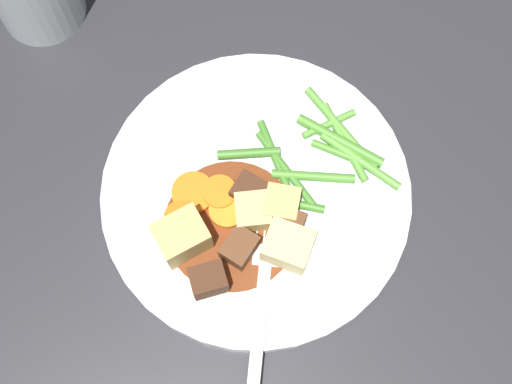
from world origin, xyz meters
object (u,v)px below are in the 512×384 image
object	(u,v)px
carrot_slice_3	(230,214)
potato_chunk_2	(182,236)
potato_chunk_3	(288,246)
meat_chunk_1	(240,248)
carrot_slice_2	(193,193)
potato_chunk_1	(282,205)
carrot_slice_1	(182,219)
fork	(262,293)
meat_chunk_2	(249,191)
meat_chunk_3	(208,280)
dinner_plate	(256,195)
meat_chunk_0	(288,229)
carrot_slice_0	(220,193)
potato_chunk_0	(253,212)

from	to	relation	value
carrot_slice_3	potato_chunk_2	size ratio (longest dim) A/B	0.78
potato_chunk_3	meat_chunk_1	distance (m)	0.04
carrot_slice_2	potato_chunk_1	world-z (taller)	potato_chunk_1
carrot_slice_1	fork	bearing A→B (deg)	101.31
meat_chunk_2	fork	bearing A→B (deg)	60.79
carrot_slice_3	meat_chunk_3	size ratio (longest dim) A/B	1.09
carrot_slice_3	meat_chunk_1	world-z (taller)	meat_chunk_1
dinner_plate	carrot_slice_2	distance (m)	0.05
dinner_plate	carrot_slice_3	distance (m)	0.03
meat_chunk_0	meat_chunk_2	xyz separation A→B (m)	(0.01, -0.04, -0.00)
meat_chunk_0	carrot_slice_3	bearing A→B (deg)	-53.81
carrot_slice_0	meat_chunk_3	bearing A→B (deg)	47.74
carrot_slice_0	meat_chunk_2	size ratio (longest dim) A/B	1.10
potato_chunk_2	meat_chunk_0	bearing A→B (deg)	148.86
carrot_slice_3	potato_chunk_2	bearing A→B (deg)	-5.26
dinner_plate	potato_chunk_3	distance (m)	0.06
dinner_plate	fork	size ratio (longest dim) A/B	1.87
carrot_slice_0	potato_chunk_1	size ratio (longest dim) A/B	1.04
meat_chunk_3	fork	size ratio (longest dim) A/B	0.20
potato_chunk_2	meat_chunk_0	world-z (taller)	potato_chunk_2
carrot_slice_0	potato_chunk_0	world-z (taller)	potato_chunk_0
carrot_slice_2	fork	world-z (taller)	carrot_slice_2
carrot_slice_3	meat_chunk_2	xyz separation A→B (m)	(-0.02, -0.00, 0.01)
potato_chunk_1	potato_chunk_2	distance (m)	0.08
potato_chunk_1	meat_chunk_3	distance (m)	0.08
dinner_plate	potato_chunk_2	size ratio (longest dim) A/B	6.67
carrot_slice_1	meat_chunk_2	size ratio (longest dim) A/B	1.08
potato_chunk_3	potato_chunk_2	bearing A→B (deg)	-41.49
carrot_slice_2	potato_chunk_0	bearing A→B (deg)	123.12
potato_chunk_0	meat_chunk_3	world-z (taller)	meat_chunk_3
carrot_slice_3	meat_chunk_0	xyz separation A→B (m)	(-0.03, 0.04, 0.01)
carrot_slice_0	potato_chunk_0	bearing A→B (deg)	110.52
carrot_slice_2	dinner_plate	bearing A→B (deg)	146.09
carrot_slice_3	fork	bearing A→B (deg)	75.90
meat_chunk_1	meat_chunk_3	world-z (taller)	meat_chunk_3
carrot_slice_1	potato_chunk_3	bearing A→B (deg)	127.26
meat_chunk_1	meat_chunk_2	xyz separation A→B (m)	(-0.03, -0.03, -0.00)
carrot_slice_3	meat_chunk_0	world-z (taller)	meat_chunk_0
carrot_slice_3	meat_chunk_2	world-z (taller)	meat_chunk_2
meat_chunk_1	meat_chunk_3	size ratio (longest dim) A/B	1.01
potato_chunk_2	meat_chunk_1	bearing A→B (deg)	134.24
dinner_plate	meat_chunk_1	distance (m)	0.06
potato_chunk_1	meat_chunk_2	xyz separation A→B (m)	(0.01, -0.03, -0.00)
carrot_slice_1	meat_chunk_1	distance (m)	0.05
meat_chunk_0	fork	xyz separation A→B (m)	(0.05, 0.03, -0.01)
fork	meat_chunk_0	bearing A→B (deg)	-149.14
carrot_slice_3	carrot_slice_1	bearing A→B (deg)	-29.16
carrot_slice_0	carrot_slice_1	bearing A→B (deg)	-0.29
meat_chunk_1	meat_chunk_3	bearing A→B (deg)	10.71
carrot_slice_3	meat_chunk_3	world-z (taller)	meat_chunk_3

